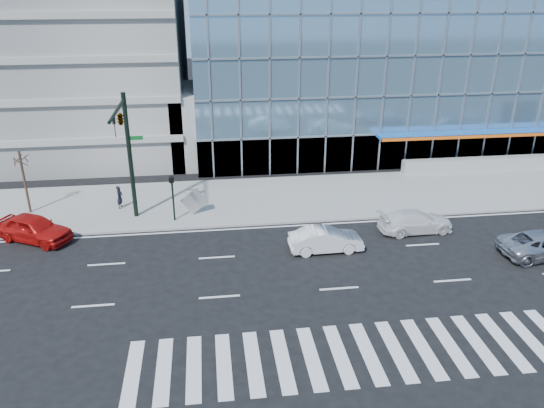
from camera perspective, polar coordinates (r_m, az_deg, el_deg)
The scene contains 13 objects.
ground at distance 30.52m, azimuth 5.40°, elevation -5.05°, with size 160.00×160.00×0.00m, color black.
sidewalk at distance 37.58m, azimuth 2.82°, elevation 0.77°, with size 120.00×8.00×0.15m, color gray.
theatre_building at distance 56.39m, azimuth 14.32°, elevation 15.50°, with size 42.00×26.00×15.00m, color #6D98B7.
parking_garage at distance 54.14m, azimuth -23.04°, elevation 16.82°, with size 24.00×24.00×20.00m, color gray.
ramp_block at distance 45.62m, azimuth -6.84°, elevation 8.58°, with size 6.00×8.00×6.00m, color gray.
traffic_signal at distance 32.18m, azimuth -15.68°, elevation 7.52°, with size 1.14×5.74×8.00m.
ped_signal_post at distance 33.52m, azimuth -10.65°, elevation 1.34°, with size 0.30×0.33×3.00m.
street_tree_near at distance 37.22m, azimuth -25.44°, elevation 4.34°, with size 1.10×1.10×4.23m.
white_suv at distance 33.56m, azimuth 15.18°, elevation -1.81°, with size 1.87×4.60×1.33m, color white.
white_sedan at distance 30.28m, azimuth 5.81°, elevation -3.84°, with size 1.46×4.19×1.38m, color silver.
red_sedan at distance 34.23m, azimuth -24.27°, elevation -2.39°, with size 1.88×4.68×1.60m, color #B6100E.
pedestrian at distance 36.70m, azimuth -16.06°, elevation 0.73°, with size 0.57×0.37×1.56m, color black.
tilted_panel at distance 34.64m, azimuth -8.34°, elevation 0.30°, with size 1.30×0.06×1.30m, color gray.
Camera 1 is at (-6.24, -26.18, 14.40)m, focal length 35.00 mm.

